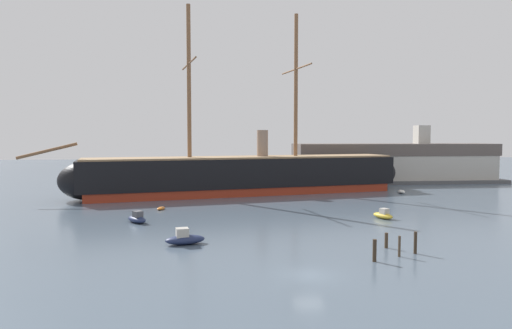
{
  "coord_description": "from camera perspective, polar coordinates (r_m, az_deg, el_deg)",
  "views": [
    {
      "loc": [
        -8.43,
        -36.15,
        11.62
      ],
      "look_at": [
        -0.42,
        35.97,
        7.09
      ],
      "focal_mm": 31.36,
      "sensor_mm": 36.0,
      "label": 1
    }
  ],
  "objects": [
    {
      "name": "sailboat_distant_centre",
      "position": [
        101.55,
        -0.29,
        -2.76
      ],
      "size": [
        2.44,
        4.01,
        5.01
      ],
      "color": "#236670",
      "rests_on": "ground"
    },
    {
      "name": "dinghy_far_right",
      "position": [
        96.68,
        18.05,
        -3.31
      ],
      "size": [
        1.48,
        2.9,
        0.66
      ],
      "color": "silver",
      "rests_on": "ground"
    },
    {
      "name": "motorboat_mid_left",
      "position": [
        62.89,
        -14.93,
        -6.67
      ],
      "size": [
        3.6,
        4.04,
        1.62
      ],
      "color": "#1E284C",
      "rests_on": "ground"
    },
    {
      "name": "mooring_piling_left_pair",
      "position": [
        47.71,
        19.66,
        -9.38
      ],
      "size": [
        0.32,
        0.32,
        2.2
      ],
      "primitive_type": "cylinder",
      "color": "#382B1E",
      "rests_on": "ground"
    },
    {
      "name": "dinghy_alongside_bow",
      "position": [
        72.92,
        -12.03,
        -5.49
      ],
      "size": [
        1.58,
        2.16,
        0.47
      ],
      "color": "orange",
      "rests_on": "ground"
    },
    {
      "name": "motorboat_mid_right",
      "position": [
        66.32,
        15.92,
        -6.2
      ],
      "size": [
        2.69,
        3.82,
        1.48
      ],
      "color": "gold",
      "rests_on": "ground"
    },
    {
      "name": "ground_plane",
      "position": [
        38.9,
        6.68,
        -13.84
      ],
      "size": [
        400.0,
        400.0,
        0.0
      ],
      "primitive_type": "plane",
      "color": "#4C5B6B"
    },
    {
      "name": "dockside_warehouse_right",
      "position": [
        119.63,
        17.19,
        0.19
      ],
      "size": [
        55.02,
        13.9,
        14.5
      ],
      "color": "#565659",
      "rests_on": "ground"
    },
    {
      "name": "mooring_piling_midwater",
      "position": [
        46.08,
        17.82,
        -9.9
      ],
      "size": [
        0.25,
        0.25,
        2.04
      ],
      "primitive_type": "cylinder",
      "color": "#4C3D2D",
      "rests_on": "ground"
    },
    {
      "name": "mooring_piling_nearest",
      "position": [
        43.68,
        14.89,
        -10.56
      ],
      "size": [
        0.36,
        0.36,
        2.1
      ],
      "primitive_type": "cylinder",
      "color": "#382B1E",
      "rests_on": "ground"
    },
    {
      "name": "motorboat_foreground_left",
      "position": [
        49.46,
        -9.09,
        -9.31
      ],
      "size": [
        4.55,
        2.62,
        1.8
      ],
      "color": "#1E284C",
      "rests_on": "ground"
    },
    {
      "name": "tall_ship",
      "position": [
        90.57,
        -1.47,
        -1.29
      ],
      "size": [
        75.91,
        22.35,
        36.85
      ],
      "color": "maroon",
      "rests_on": "ground"
    },
    {
      "name": "mooring_piling_right_pair",
      "position": [
        49.22,
        16.28,
        -9.27
      ],
      "size": [
        0.36,
        0.36,
        1.6
      ],
      "primitive_type": "cylinder",
      "color": "#423323",
      "rests_on": "ground"
    }
  ]
}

